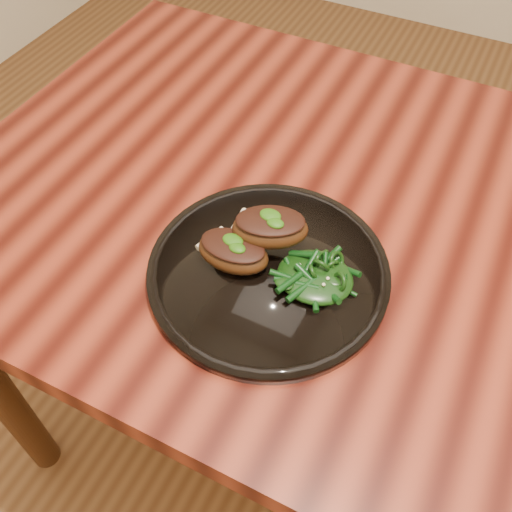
{
  "coord_description": "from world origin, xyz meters",
  "views": [
    {
      "loc": [
        -0.08,
        -0.56,
        1.33
      ],
      "look_at": [
        -0.28,
        -0.15,
        0.78
      ],
      "focal_mm": 40.0,
      "sensor_mm": 36.0,
      "label": 1
    }
  ],
  "objects_px": {
    "lamb_chop_front": "(233,251)",
    "desk": "(483,301)",
    "greens_heap": "(315,274)",
    "plate": "(268,271)"
  },
  "relations": [
    {
      "from": "lamb_chop_front",
      "to": "desk",
      "type": "bearing_deg",
      "value": 27.9
    },
    {
      "from": "greens_heap",
      "to": "lamb_chop_front",
      "type": "bearing_deg",
      "value": -171.18
    },
    {
      "from": "desk",
      "to": "plate",
      "type": "height_order",
      "value": "plate"
    },
    {
      "from": "desk",
      "to": "greens_heap",
      "type": "height_order",
      "value": "greens_heap"
    },
    {
      "from": "plate",
      "to": "greens_heap",
      "type": "bearing_deg",
      "value": 5.19
    },
    {
      "from": "desk",
      "to": "lamb_chop_front",
      "type": "height_order",
      "value": "lamb_chop_front"
    },
    {
      "from": "plate",
      "to": "lamb_chop_front",
      "type": "relative_size",
      "value": 3.08
    },
    {
      "from": "desk",
      "to": "lamb_chop_front",
      "type": "bearing_deg",
      "value": -152.1
    },
    {
      "from": "lamb_chop_front",
      "to": "greens_heap",
      "type": "distance_m",
      "value": 0.11
    },
    {
      "from": "desk",
      "to": "lamb_chop_front",
      "type": "distance_m",
      "value": 0.37
    }
  ]
}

